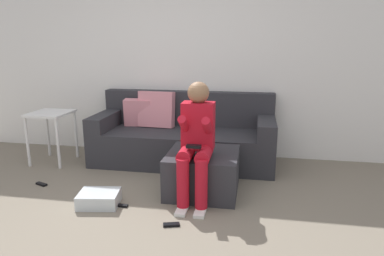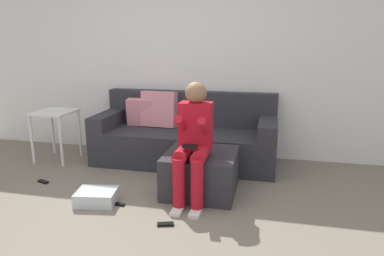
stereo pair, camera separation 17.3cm
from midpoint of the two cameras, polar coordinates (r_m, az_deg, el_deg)
The scene contains 10 objects.
ground_plane at distance 3.13m, azimuth -12.19°, elevation -16.34°, with size 8.31×8.31×0.00m, color slate.
wall_back at distance 4.93m, azimuth -2.65°, elevation 11.34°, with size 6.39×0.10×2.69m, color white.
couch_sectional at distance 4.65m, azimuth -2.63°, elevation -1.53°, with size 2.33×0.89×0.92m.
ottoman at distance 3.74m, azimuth 0.46°, elevation -7.19°, with size 0.73×0.74×0.43m, color #2D2D33.
person_seated at distance 3.42m, azimuth -0.73°, elevation -1.67°, with size 0.32×0.63×1.18m.
storage_bin at distance 3.63m, azimuth -16.20°, elevation -10.97°, with size 0.38×0.30×0.13m, color silver.
side_table at distance 4.96m, azimuth -22.86°, elevation 1.03°, with size 0.48×0.52×0.67m.
remote_near_ottoman at distance 3.17m, azimuth -4.98°, elevation -15.39°, with size 0.14×0.05×0.02m, color black.
remote_by_storage_bin at distance 3.58m, azimuth -13.15°, elevation -12.14°, with size 0.17×0.04×0.02m, color black.
remote_under_side_table at distance 4.35m, azimuth -24.33°, elevation -8.31°, with size 0.14×0.05×0.02m, color black.
Camera 1 is at (1.01, -2.50, 1.55)m, focal length 32.84 mm.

